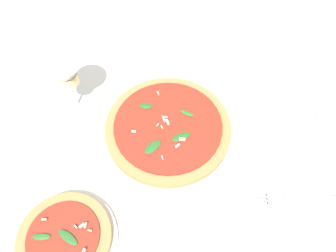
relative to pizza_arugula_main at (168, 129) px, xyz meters
name	(u,v)px	position (x,y,z in m)	size (l,w,h in m)	color
ground_plane	(159,143)	(0.03, 0.02, -0.02)	(6.00, 6.00, 0.00)	silver
pizza_arugula_main	(168,129)	(0.00, 0.00, 0.00)	(0.32, 0.32, 0.05)	silver
pizza_personal_side	(65,239)	(0.29, 0.16, 0.00)	(0.21, 0.21, 0.05)	silver
wine_glass	(66,75)	(0.19, -0.17, 0.10)	(0.09, 0.09, 0.16)	white
napkin	(300,200)	(-0.20, 0.27, -0.01)	(0.17, 0.12, 0.01)	silver
fork	(297,199)	(-0.19, 0.27, -0.01)	(0.20, 0.09, 0.00)	silver
side_plate_white	(281,108)	(-0.29, 0.04, -0.01)	(0.19, 0.19, 0.02)	silver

